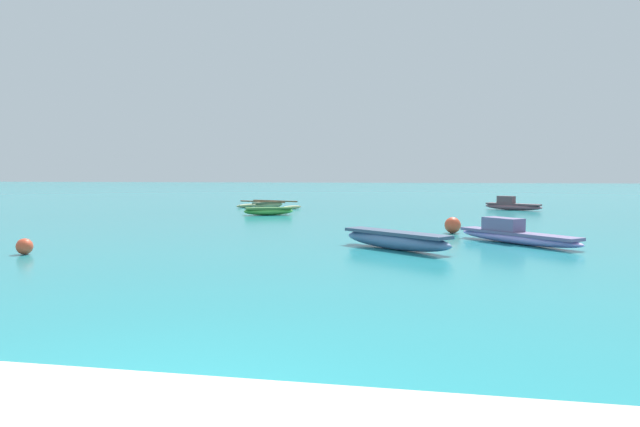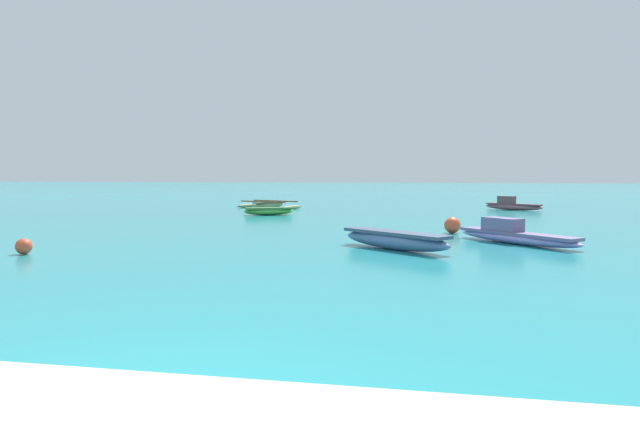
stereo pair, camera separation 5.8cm
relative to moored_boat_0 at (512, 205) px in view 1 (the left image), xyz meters
The scene contains 7 objects.
moored_boat_0 is the anchor object (origin of this frame).
moored_boat_1 12.64m from the moored_boat_0, 152.37° to the right, with size 2.29×1.55×0.34m.
moored_boat_2 12.63m from the moored_boat_0, behind, with size 3.66×2.89×0.42m.
moored_boat_3 17.24m from the moored_boat_0, 106.62° to the right, with size 2.94×2.55×0.44m.
moored_boat_4 14.86m from the moored_boat_0, 97.42° to the right, with size 3.01×3.28×0.65m.
mooring_buoy_0 12.82m from the moored_boat_0, 105.49° to the right, with size 0.50×0.50×0.50m.
mooring_buoy_1 23.12m from the moored_boat_0, 124.74° to the right, with size 0.37×0.37×0.37m.
Camera 1 is at (2.15, -3.44, 1.82)m, focal length 32.00 mm.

